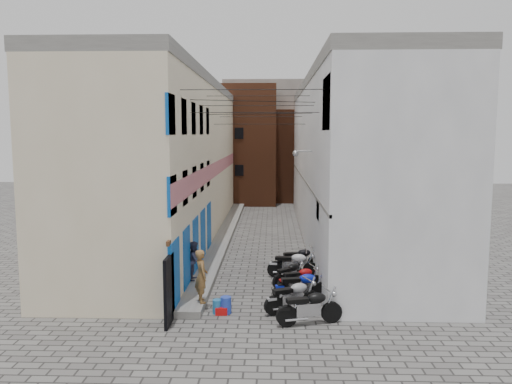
# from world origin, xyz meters

# --- Properties ---
(ground) EXTENTS (90.00, 90.00, 0.00)m
(ground) POSITION_xyz_m (0.00, 0.00, 0.00)
(ground) COLOR #585553
(ground) RESTS_ON ground
(plinth) EXTENTS (0.90, 26.00, 0.25)m
(plinth) POSITION_xyz_m (-2.05, 13.00, 0.12)
(plinth) COLOR slate
(plinth) RESTS_ON ground
(building_left) EXTENTS (5.10, 27.00, 9.00)m
(building_left) POSITION_xyz_m (-4.98, 12.95, 4.50)
(building_left) COLOR beige
(building_left) RESTS_ON ground
(building_right) EXTENTS (5.94, 26.00, 9.00)m
(building_right) POSITION_xyz_m (5.00, 13.00, 4.51)
(building_right) COLOR silver
(building_right) RESTS_ON ground
(building_far_brick_left) EXTENTS (6.00, 6.00, 10.00)m
(building_far_brick_left) POSITION_xyz_m (-2.00, 28.00, 5.00)
(building_far_brick_left) COLOR brown
(building_far_brick_left) RESTS_ON ground
(building_far_brick_right) EXTENTS (5.00, 6.00, 8.00)m
(building_far_brick_right) POSITION_xyz_m (3.00, 30.00, 4.00)
(building_far_brick_right) COLOR brown
(building_far_brick_right) RESTS_ON ground
(building_far_concrete) EXTENTS (8.00, 5.00, 11.00)m
(building_far_concrete) POSITION_xyz_m (0.00, 34.00, 5.50)
(building_far_concrete) COLOR slate
(building_far_concrete) RESTS_ON ground
(far_shopfront) EXTENTS (2.00, 0.30, 2.40)m
(far_shopfront) POSITION_xyz_m (0.00, 25.20, 1.20)
(far_shopfront) COLOR black
(far_shopfront) RESTS_ON ground
(overhead_wires) EXTENTS (5.80, 13.02, 1.32)m
(overhead_wires) POSITION_xyz_m (0.00, 7.64, 7.12)
(overhead_wires) COLOR black
(overhead_wires) RESTS_ON ground
(motorcycle_a) EXTENTS (2.27, 1.22, 1.25)m
(motorcycle_a) POSITION_xyz_m (1.89, -0.31, 0.63)
(motorcycle_a) COLOR black
(motorcycle_a) RESTS_ON ground
(motorcycle_b) EXTENTS (2.17, 1.47, 1.21)m
(motorcycle_b) POSITION_xyz_m (1.42, 0.77, 0.60)
(motorcycle_b) COLOR #97989C
(motorcycle_b) RESTS_ON ground
(motorcycle_c) EXTENTS (2.17, 1.01, 1.21)m
(motorcycle_c) POSITION_xyz_m (1.77, 1.93, 0.61)
(motorcycle_c) COLOR #0C1DB5
(motorcycle_c) RESTS_ON ground
(motorcycle_d) EXTENTS (1.97, 1.17, 1.09)m
(motorcycle_d) POSITION_xyz_m (1.80, 2.98, 0.54)
(motorcycle_d) COLOR #9D0B0C
(motorcycle_d) RESTS_ON ground
(motorcycle_e) EXTENTS (1.69, 1.60, 1.02)m
(motorcycle_e) POSITION_xyz_m (1.42, 3.77, 0.51)
(motorcycle_e) COLOR black
(motorcycle_e) RESTS_ON ground
(motorcycle_f) EXTENTS (2.22, 0.88, 1.25)m
(motorcycle_f) POSITION_xyz_m (1.59, 4.82, 0.63)
(motorcycle_f) COLOR silver
(motorcycle_f) RESTS_ON ground
(motorcycle_g) EXTENTS (2.12, 1.03, 1.18)m
(motorcycle_g) POSITION_xyz_m (1.90, 5.85, 0.59)
(motorcycle_g) COLOR black
(motorcycle_g) RESTS_ON ground
(person_a) EXTENTS (0.65, 0.78, 1.83)m
(person_a) POSITION_xyz_m (-1.70, 1.00, 1.16)
(person_a) COLOR olive
(person_a) RESTS_ON plinth
(person_b) EXTENTS (0.61, 0.77, 1.53)m
(person_b) POSITION_xyz_m (-2.35, 3.62, 1.02)
(person_b) COLOR #373953
(person_b) RESTS_ON plinth
(water_jug_near) EXTENTS (0.34, 0.34, 0.48)m
(water_jug_near) POSITION_xyz_m (-1.12, 0.57, 0.24)
(water_jug_near) COLOR #2474B5
(water_jug_near) RESTS_ON ground
(water_jug_far) EXTENTS (0.39, 0.39, 0.57)m
(water_jug_far) POSITION_xyz_m (-0.83, 0.59, 0.28)
(water_jug_far) COLOR blue
(water_jug_far) RESTS_ON ground
(red_crate) EXTENTS (0.42, 0.33, 0.25)m
(red_crate) POSITION_xyz_m (-0.97, 0.50, 0.12)
(red_crate) COLOR red
(red_crate) RESTS_ON ground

